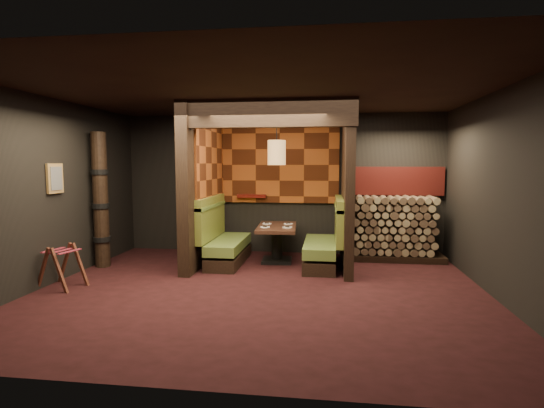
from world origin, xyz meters
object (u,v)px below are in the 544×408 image
at_px(dining_table, 277,238).
at_px(booth_bench_left, 223,242).
at_px(booth_bench_right, 326,244).
at_px(firewood_stack, 397,228).
at_px(pendant_lamp, 277,153).
at_px(luggage_rack, 62,265).
at_px(totem_column, 101,201).

bearing_deg(dining_table, booth_bench_left, -167.59).
relative_size(booth_bench_left, booth_bench_right, 1.00).
relative_size(dining_table, firewood_stack, 0.78).
relative_size(pendant_lamp, luggage_rack, 1.46).
height_order(dining_table, totem_column, totem_column).
height_order(booth_bench_right, firewood_stack, firewood_stack).
distance_m(booth_bench_right, totem_column, 4.10).
height_order(dining_table, firewood_stack, firewood_stack).
bearing_deg(booth_bench_left, pendant_lamp, 9.59).
relative_size(booth_bench_left, totem_column, 0.67).
bearing_deg(booth_bench_right, pendant_lamp, 169.74).
distance_m(booth_bench_left, firewood_stack, 3.33).
bearing_deg(firewood_stack, pendant_lamp, -166.73).
bearing_deg(luggage_rack, pendant_lamp, 33.91).
bearing_deg(pendant_lamp, dining_table, 90.00).
relative_size(booth_bench_right, totem_column, 0.67).
xyz_separation_m(luggage_rack, totem_column, (-0.08, 1.29, 0.85)).
bearing_deg(booth_bench_right, firewood_stack, 27.35).
relative_size(booth_bench_left, dining_table, 1.19).
distance_m(luggage_rack, totem_column, 1.55).
bearing_deg(booth_bench_right, totem_column, -172.14).
xyz_separation_m(booth_bench_left, pendant_lamp, (0.98, 0.17, 1.65)).
height_order(booth_bench_left, totem_column, totem_column).
bearing_deg(luggage_rack, totem_column, 93.54).
height_order(luggage_rack, totem_column, totem_column).
distance_m(booth_bench_right, luggage_rack, 4.32).
relative_size(dining_table, luggage_rack, 1.90).
height_order(booth_bench_left, luggage_rack, booth_bench_left).
bearing_deg(dining_table, booth_bench_right, -13.27).
bearing_deg(booth_bench_left, booth_bench_right, 0.00).
xyz_separation_m(dining_table, luggage_rack, (-2.99, -2.06, -0.12)).
xyz_separation_m(booth_bench_left, luggage_rack, (-2.01, -1.84, -0.06)).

